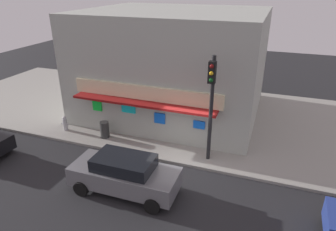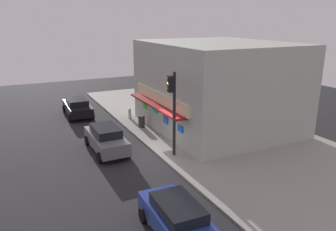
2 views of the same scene
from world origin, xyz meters
name	(u,v)px [view 2 (image 2 of 2)]	position (x,y,z in m)	size (l,w,h in m)	color
ground_plane	(154,153)	(0.00, 0.00, 0.00)	(56.22, 56.22, 0.00)	#232326
sidewalk	(229,138)	(0.00, 5.80, 0.07)	(37.48, 11.59, 0.14)	gray
corner_building	(217,85)	(-2.51, 6.29, 3.33)	(10.74, 10.05, 6.37)	#ADB2A8
traffic_light	(173,103)	(1.11, 0.77, 3.40)	(0.32, 0.58, 5.08)	black
fire_hydrant	(130,113)	(-7.36, 1.07, 0.56)	(0.49, 0.25, 0.86)	#B2B2B7
trash_can	(142,121)	(-4.75, 1.08, 0.60)	(0.49, 0.49, 0.91)	#2D2D2D
pedestrian	(170,123)	(-2.10, 2.22, 1.08)	(0.48, 0.58, 1.70)	navy
potted_plant_by_doorway	(178,133)	(-0.95, 2.22, 0.65)	(0.62, 0.62, 0.88)	brown
parked_car_blue	(178,219)	(8.05, -2.52, 0.80)	(4.36, 2.02, 1.53)	navy
parked_car_grey	(106,139)	(-1.61, -2.56, 0.84)	(4.50, 1.99, 1.63)	slate
parked_car_black	(77,107)	(-10.55, -2.58, 0.80)	(4.63, 2.17, 1.51)	black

